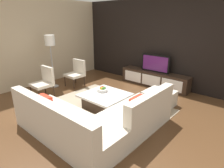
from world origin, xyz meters
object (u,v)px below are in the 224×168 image
at_px(sectional_couch, 94,120).
at_px(media_console, 154,79).
at_px(television, 155,63).
at_px(fruit_bowl, 102,89).
at_px(coffee_table, 105,101).
at_px(accent_chair_near, 44,80).
at_px(ottoman, 159,99).
at_px(accent_chair_far, 76,71).
at_px(floor_lamp, 50,44).

bearing_deg(sectional_couch, media_console, 98.99).
relative_size(media_console, television, 2.36).
height_order(television, fruit_bowl, television).
relative_size(coffee_table, accent_chair_near, 1.23).
relative_size(television, ottoman, 1.41).
xyz_separation_m(sectional_couch, accent_chair_far, (-2.54, 1.63, 0.20)).
relative_size(media_console, coffee_table, 2.18).
bearing_deg(floor_lamp, accent_chair_far, 50.80).
distance_m(television, floor_lamp, 3.41).
xyz_separation_m(ottoman, accent_chair_far, (-2.88, -0.36, 0.29)).
height_order(media_console, ottoman, media_console).
height_order(coffee_table, fruit_bowl, fruit_bowl).
xyz_separation_m(sectional_couch, floor_lamp, (-3.02, 1.04, 1.12)).
height_order(television, accent_chair_far, television).
relative_size(accent_chair_near, accent_chair_far, 1.00).
relative_size(ottoman, accent_chair_far, 0.80).
xyz_separation_m(media_console, fruit_bowl, (-0.28, -2.20, 0.18)).
distance_m(floor_lamp, fruit_bowl, 2.43).
bearing_deg(floor_lamp, television, 41.68).
height_order(accent_chair_near, ottoman, accent_chair_near).
height_order(sectional_couch, accent_chair_near, accent_chair_near).
bearing_deg(accent_chair_far, television, 36.01).
distance_m(ottoman, accent_chair_far, 2.92).
xyz_separation_m(floor_lamp, accent_chair_far, (0.48, 0.59, -0.92)).
xyz_separation_m(media_console, sectional_couch, (0.52, -3.26, 0.04)).
xyz_separation_m(coffee_table, accent_chair_far, (-1.92, 0.66, 0.29)).
bearing_deg(media_console, accent_chair_near, -124.23).
distance_m(fruit_bowl, accent_chair_far, 1.83).
xyz_separation_m(floor_lamp, ottoman, (3.36, 0.95, -1.21)).
relative_size(accent_chair_near, floor_lamp, 0.52).
bearing_deg(television, media_console, -90.00).
relative_size(coffee_table, floor_lamp, 0.63).
bearing_deg(coffee_table, television, 87.51).
relative_size(coffee_table, ottoman, 1.52).
relative_size(ottoman, fruit_bowl, 2.50).
height_order(media_console, sectional_couch, sectional_couch).
bearing_deg(accent_chair_near, television, 54.59).
bearing_deg(accent_chair_near, ottoman, 28.24).
height_order(television, sectional_couch, television).
height_order(ottoman, fruit_bowl, fruit_bowl).
xyz_separation_m(television, floor_lamp, (-2.50, -2.23, 0.63)).
distance_m(sectional_couch, fruit_bowl, 1.34).
xyz_separation_m(floor_lamp, fruit_bowl, (2.22, 0.03, -0.98)).
bearing_deg(ottoman, television, 124.11).
height_order(television, coffee_table, television).
bearing_deg(television, sectional_couch, -81.01).
bearing_deg(floor_lamp, accent_chair_near, -49.04).
bearing_deg(fruit_bowl, floor_lamp, -179.23).
xyz_separation_m(coffee_table, accent_chair_near, (-1.85, -0.57, 0.29)).
distance_m(media_console, accent_chair_far, 2.61).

